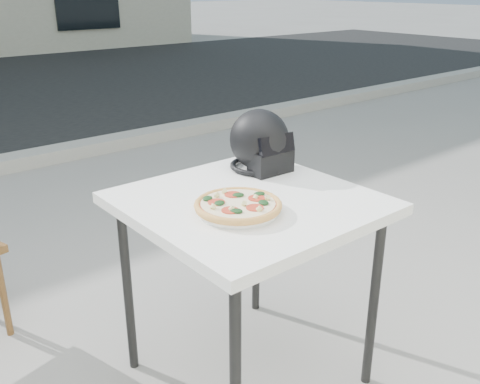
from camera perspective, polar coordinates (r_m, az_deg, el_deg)
ground at (r=2.49m, az=-13.13°, el=-17.75°), size 80.00×80.00×0.00m
cafe_table_main at (r=2.01m, az=0.93°, el=-2.55°), size 0.85×0.85×0.81m
plate at (r=1.86m, az=-0.21°, el=-1.98°), size 0.30×0.30×0.02m
pizza at (r=1.85m, az=-0.21°, el=-1.36°), size 0.39×0.39×0.04m
helmet at (r=2.27m, az=2.20°, el=5.22°), size 0.26×0.27×0.26m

